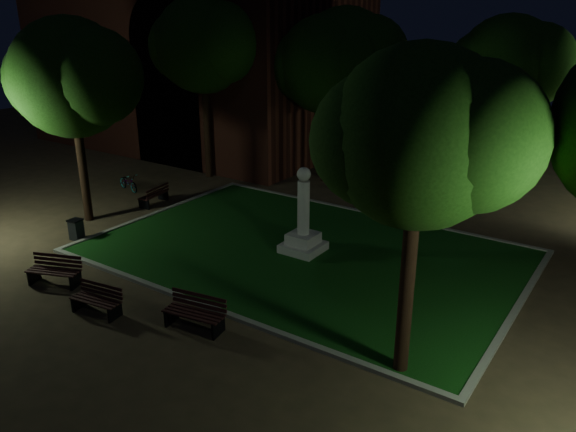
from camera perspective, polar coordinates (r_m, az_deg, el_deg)
The scene contains 19 objects.
ground at distance 19.36m, azimuth -1.69°, elevation -5.74°, with size 80.00×80.00×0.00m, color #423322.
lawn at distance 20.84m, azimuth 1.54°, elevation -3.66°, with size 15.00×10.00×0.08m, color #0F3E0F.
lawn_kerb at distance 20.83m, azimuth 1.54°, elevation -3.61°, with size 15.40×10.40×0.12m.
monument at distance 20.49m, azimuth 1.56°, elevation -1.31°, with size 1.40×1.40×3.20m.
building_main at distance 38.20m, azimuth -9.35°, elevation 18.33°, with size 20.00×12.00×15.00m.
tree_west at distance 24.16m, azimuth -21.06°, elevation 12.94°, with size 5.80×4.74×8.33m.
tree_north_wl at distance 28.52m, azimuth 4.11°, elevation 15.09°, with size 5.94×4.85×8.37m.
tree_north_er at distance 25.60m, azimuth 21.52°, elevation 13.98°, with size 5.10×4.16×8.38m.
tree_se at distance 12.38m, azimuth 13.53°, elevation 7.65°, with size 4.96×4.05×7.93m.
tree_nw at distance 29.51m, azimuth -8.50°, elevation 16.83°, with size 5.96×4.87×9.28m.
tree_far_north at distance 28.98m, azimuth 6.01°, elevation 15.80°, with size 5.91×4.82×8.71m.
lamppost_nw at distance 32.43m, azimuth -9.63°, elevation 10.73°, with size 1.18×0.28×4.73m.
bench_near_left at distance 17.67m, azimuth -18.80°, elevation -8.10°, with size 1.67×0.79×0.88m.
bench_near_right at distance 16.20m, azimuth -9.40°, elevation -9.72°, with size 1.87×0.91×0.98m.
bench_west_near at distance 19.92m, azimuth -22.59°, elevation -5.19°, with size 1.85×1.20×0.96m.
bench_left_side at distance 26.58m, azimuth -13.41°, elevation 2.01°, with size 0.82×1.68×0.89m.
bench_far_side at distance 25.44m, azimuth 15.99°, elevation 0.89°, with size 1.59×0.82×0.83m.
trash_bin at distance 23.44m, azimuth -20.71°, elevation -1.26°, with size 0.54×0.54×0.82m.
bicycle at distance 28.97m, azimuth -15.91°, elevation 3.33°, with size 0.58×1.67×0.87m, color black.
Camera 1 is at (10.28, -14.05, 8.48)m, focal length 35.00 mm.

